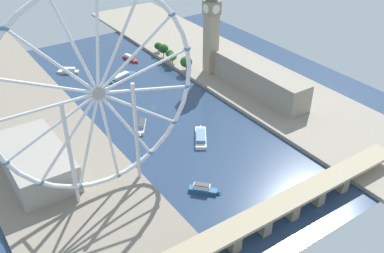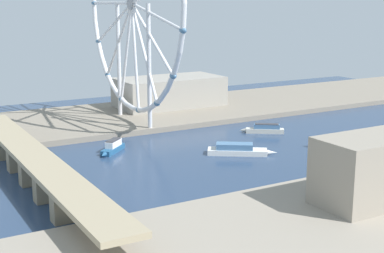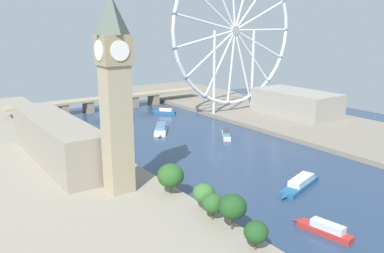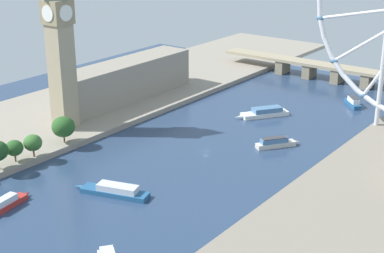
{
  "view_description": "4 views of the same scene",
  "coord_description": "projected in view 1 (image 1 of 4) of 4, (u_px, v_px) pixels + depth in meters",
  "views": [
    {
      "loc": [
        157.69,
        289.94,
        183.8
      ],
      "look_at": [
        -0.74,
        57.54,
        8.59
      ],
      "focal_mm": 41.18,
      "sensor_mm": 36.0,
      "label": 1
    },
    {
      "loc": [
        -217.12,
        213.33,
        71.78
      ],
      "look_at": [
        23.44,
        74.55,
        9.51
      ],
      "focal_mm": 52.24,
      "sensor_mm": 36.0,
      "label": 2
    },
    {
      "loc": [
        -149.7,
        -185.57,
        76.8
      ],
      "look_at": [
        -21.62,
        -0.46,
        20.06
      ],
      "focal_mm": 38.57,
      "sensor_mm": 36.0,
      "label": 3
    },
    {
      "loc": [
        160.16,
        -223.96,
        113.97
      ],
      "look_at": [
        -5.6,
        -4.11,
        13.25
      ],
      "focal_mm": 54.96,
      "sensor_mm": 36.0,
      "label": 4
    }
  ],
  "objects": [
    {
      "name": "ground_plane",
      "position": [
        153.0,
        106.0,
        375.92
      ],
      "size": [
        370.08,
        370.08,
        0.0
      ],
      "primitive_type": "plane",
      "color": "navy"
    },
    {
      "name": "riverbank_left",
      "position": [
        244.0,
        76.0,
        422.96
      ],
      "size": [
        90.0,
        520.0,
        3.0
      ],
      "primitive_type": "cube",
      "color": "gray",
      "rests_on": "ground_plane"
    },
    {
      "name": "riverbank_right",
      "position": [
        37.0,
        141.0,
        327.29
      ],
      "size": [
        90.0,
        520.0,
        3.0
      ],
      "primitive_type": "cube",
      "color": "gray",
      "rests_on": "ground_plane"
    },
    {
      "name": "clock_tower",
      "position": [
        211.0,
        28.0,
        404.53
      ],
      "size": [
        13.49,
        13.49,
        84.95
      ],
      "color": "tan",
      "rests_on": "riverbank_left"
    },
    {
      "name": "parliament_block",
      "position": [
        260.0,
        80.0,
        385.14
      ],
      "size": [
        22.0,
        101.88,
        23.66
      ],
      "primitive_type": "cube",
      "color": "gray",
      "rests_on": "riverbank_left"
    },
    {
      "name": "tree_row_embankment",
      "position": [
        173.0,
        55.0,
        443.47
      ],
      "size": [
        12.83,
        65.76,
        13.83
      ],
      "color": "#513823",
      "rests_on": "riverbank_left"
    },
    {
      "name": "ferris_wheel",
      "position": [
        98.0,
        94.0,
        243.65
      ],
      "size": [
        125.12,
        3.2,
        129.95
      ],
      "color": "silver",
      "rests_on": "riverbank_right"
    },
    {
      "name": "riverside_hall",
      "position": [
        36.0,
        161.0,
        286.99
      ],
      "size": [
        36.36,
        69.93,
        19.3
      ],
      "primitive_type": "cube",
      "color": "gray",
      "rests_on": "riverbank_right"
    },
    {
      "name": "river_bridge",
      "position": [
        289.0,
        203.0,
        259.16
      ],
      "size": [
        182.08,
        14.62,
        11.73
      ],
      "color": "tan",
      "rests_on": "ground_plane"
    },
    {
      "name": "tour_boat_0",
      "position": [
        68.0,
        71.0,
        431.41
      ],
      "size": [
        21.29,
        17.16,
        5.4
      ],
      "rotation": [
        0.0,
        0.0,
        5.65
      ],
      "color": "beige",
      "rests_on": "ground_plane"
    },
    {
      "name": "tour_boat_1",
      "position": [
        130.0,
        58.0,
        458.14
      ],
      "size": [
        8.18,
        24.87,
        5.01
      ],
      "rotation": [
        0.0,
        0.0,
        1.74
      ],
      "color": "#B22D28",
      "rests_on": "ground_plane"
    },
    {
      "name": "tour_boat_2",
      "position": [
        203.0,
        189.0,
        279.33
      ],
      "size": [
        17.25,
        18.13,
        6.1
      ],
      "rotation": [
        0.0,
        0.0,
        2.32
      ],
      "color": "#235684",
      "rests_on": "ground_plane"
    },
    {
      "name": "tour_boat_3",
      "position": [
        201.0,
        137.0,
        330.98
      ],
      "size": [
        23.22,
        30.37,
        5.37
      ],
      "rotation": [
        0.0,
        0.0,
        4.11
      ],
      "color": "white",
      "rests_on": "ground_plane"
    },
    {
      "name": "tour_boat_4",
      "position": [
        122.0,
        77.0,
        420.43
      ],
      "size": [
        35.07,
        15.88,
        4.94
      ],
      "rotation": [
        0.0,
        0.0,
        3.45
      ],
      "color": "#235684",
      "rests_on": "ground_plane"
    },
    {
      "name": "tour_boat_5",
      "position": [
        142.0,
        126.0,
        343.85
      ],
      "size": [
        17.23,
        22.3,
        5.28
      ],
      "rotation": [
        0.0,
        0.0,
        0.96
      ],
      "color": "beige",
      "rests_on": "ground_plane"
    }
  ]
}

